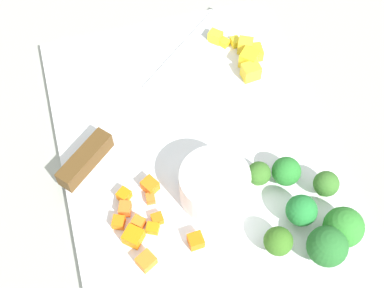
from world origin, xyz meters
name	(u,v)px	position (x,y,z in m)	size (l,w,h in m)	color
ground_plane	(192,154)	(0.00, 0.00, 0.00)	(4.00, 4.00, 0.00)	#97998F
cutting_board	(192,151)	(0.00, 0.00, 0.01)	(0.43, 0.30, 0.01)	white
prep_bowl	(214,185)	(-0.06, -0.01, 0.03)	(0.08, 0.08, 0.04)	white
chef_knife	(119,123)	(0.05, 0.08, 0.02)	(0.24, 0.28, 0.02)	silver
carrot_dice_0	(157,219)	(-0.08, 0.06, 0.02)	(0.01, 0.01, 0.01)	orange
carrot_dice_1	(133,237)	(-0.09, 0.09, 0.02)	(0.02, 0.02, 0.02)	orange
carrot_dice_2	(146,261)	(-0.12, 0.08, 0.02)	(0.02, 0.02, 0.01)	orange
carrot_dice_3	(138,222)	(-0.08, 0.08, 0.02)	(0.01, 0.01, 0.01)	orange
carrot_dice_4	(196,241)	(-0.11, 0.03, 0.02)	(0.01, 0.02, 0.02)	orange
carrot_dice_5	(151,199)	(-0.05, 0.06, 0.02)	(0.01, 0.01, 0.01)	orange
carrot_dice_6	(150,186)	(-0.04, 0.06, 0.02)	(0.02, 0.01, 0.01)	orange
carrot_dice_7	(125,209)	(-0.06, 0.09, 0.02)	(0.01, 0.01, 0.01)	orange
carrot_dice_8	(124,195)	(-0.04, 0.09, 0.02)	(0.01, 0.01, 0.01)	orange
carrot_dice_9	(119,222)	(-0.07, 0.10, 0.02)	(0.01, 0.01, 0.01)	orange
carrot_dice_10	(153,228)	(-0.09, 0.07, 0.02)	(0.01, 0.01, 0.01)	orange
pepper_dice_0	(249,59)	(0.10, -0.11, 0.02)	(0.02, 0.02, 0.02)	yellow
pepper_dice_1	(251,72)	(0.08, -0.10, 0.02)	(0.02, 0.02, 0.02)	yellow
pepper_dice_2	(235,42)	(0.14, -0.10, 0.02)	(0.01, 0.01, 0.01)	yellow
pepper_dice_3	(224,43)	(0.15, -0.09, 0.02)	(0.01, 0.01, 0.01)	yellow
pepper_dice_4	(255,52)	(0.11, -0.12, 0.02)	(0.02, 0.02, 0.02)	yellow
pepper_dice_5	(215,37)	(0.16, -0.08, 0.02)	(0.01, 0.02, 0.02)	yellow
pepper_dice_6	(245,46)	(0.13, -0.11, 0.02)	(0.02, 0.02, 0.02)	yellow
broccoli_floret_0	(326,184)	(-0.10, -0.12, 0.03)	(0.03, 0.03, 0.04)	#86B769
broccoli_floret_1	(286,172)	(-0.07, -0.09, 0.03)	(0.03, 0.03, 0.04)	#95AD58
broccoli_floret_2	(278,241)	(-0.14, -0.05, 0.03)	(0.03, 0.03, 0.04)	#88AB6A
broccoli_floret_3	(301,211)	(-0.12, -0.08, 0.04)	(0.03, 0.03, 0.04)	#8AAD5B
broccoli_floret_4	(327,247)	(-0.16, -0.09, 0.04)	(0.04, 0.04, 0.05)	#94B36C
broccoli_floret_5	(343,227)	(-0.15, -0.12, 0.03)	(0.04, 0.04, 0.04)	#8EB96D
broccoli_floret_6	(259,174)	(-0.06, -0.06, 0.03)	(0.03, 0.03, 0.03)	#7FC056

